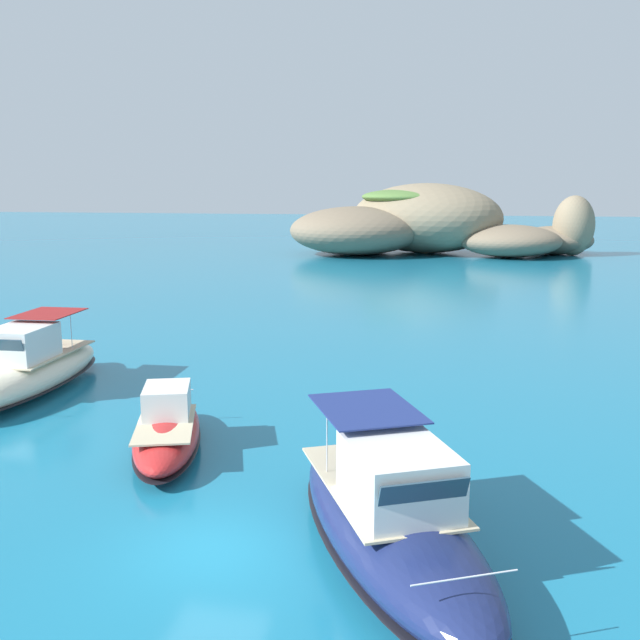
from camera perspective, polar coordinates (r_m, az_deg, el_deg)
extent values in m
plane|color=#197093|center=(19.09, -8.56, -17.55)|extent=(400.00, 400.00, 0.00)
ellipsoid|color=#756651|center=(93.57, 2.91, 7.14)|extent=(22.21, 21.63, 6.22)
ellipsoid|color=#84755B|center=(97.20, 8.46, 8.05)|extent=(24.72, 22.54, 9.18)
ellipsoid|color=#9E8966|center=(95.56, 8.42, 7.94)|extent=(8.29, 7.73, 8.97)
ellipsoid|color=#756651|center=(97.44, 3.65, 7.19)|extent=(20.22, 20.09, 5.93)
ellipsoid|color=#517538|center=(95.98, 6.97, 9.73)|extent=(12.00, 10.91, 2.05)
ellipsoid|color=#756651|center=(98.59, 18.20, 6.07)|extent=(11.52, 10.54, 3.69)
ellipsoid|color=#756651|center=(93.34, 14.88, 6.12)|extent=(13.93, 12.42, 4.06)
ellipsoid|color=#84755B|center=(97.51, 19.57, 7.10)|extent=(6.96, 7.36, 7.64)
ellipsoid|color=red|center=(25.37, -12.08, -8.82)|extent=(4.29, 7.59, 1.24)
ellipsoid|color=black|center=(25.46, -12.06, -9.41)|extent=(4.37, 7.74, 0.15)
cube|color=#C6B793|center=(24.68, -12.24, -8.09)|extent=(2.98, 4.37, 0.06)
cube|color=silver|center=(25.38, -12.11, -6.28)|extent=(2.07, 2.40, 1.02)
cube|color=#2D4756|center=(26.34, -11.93, -5.41)|extent=(1.42, 0.66, 0.54)
cylinder|color=silver|center=(27.84, -11.65, -5.51)|extent=(1.47, 0.50, 0.04)
ellipsoid|color=navy|center=(18.11, 5.56, -16.00)|extent=(7.22, 10.68, 1.76)
ellipsoid|color=black|center=(18.29, 5.54, -17.11)|extent=(7.36, 10.89, 0.21)
cube|color=#C6B793|center=(18.45, 4.76, -12.90)|extent=(4.81, 6.27, 0.06)
cube|color=silver|center=(17.04, 6.27, -12.23)|extent=(3.20, 3.55, 1.45)
cube|color=#2D4756|center=(15.74, 8.24, -13.73)|extent=(1.96, 1.15, 0.77)
cylinder|color=silver|center=(14.42, 11.49, -19.49)|extent=(1.98, 0.96, 0.04)
cube|color=navy|center=(18.78, 3.78, -7.05)|extent=(3.51, 3.84, 0.04)
cylinder|color=silver|center=(19.40, 6.84, -9.09)|extent=(0.03, 0.03, 1.65)
cylinder|color=silver|center=(18.75, 0.55, -9.73)|extent=(0.03, 0.03, 1.65)
ellipsoid|color=beige|center=(33.77, -22.09, -4.01)|extent=(3.35, 10.30, 1.74)
ellipsoid|color=black|center=(33.86, -22.04, -4.65)|extent=(3.42, 10.51, 0.21)
cube|color=#C6B793|center=(34.23, -21.52, -2.50)|extent=(2.76, 5.69, 0.06)
cube|color=silver|center=(33.01, -22.72, -1.73)|extent=(2.23, 2.92, 1.43)
cube|color=#2D4756|center=(31.79, -24.10, -2.03)|extent=(2.00, 0.37, 0.76)
cube|color=maroon|center=(34.78, -20.86, 0.50)|extent=(2.48, 3.13, 0.04)
cylinder|color=silver|center=(34.41, -19.22, -0.89)|extent=(0.03, 0.03, 1.64)
cylinder|color=silver|center=(35.47, -22.28, -0.76)|extent=(0.03, 0.03, 1.64)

